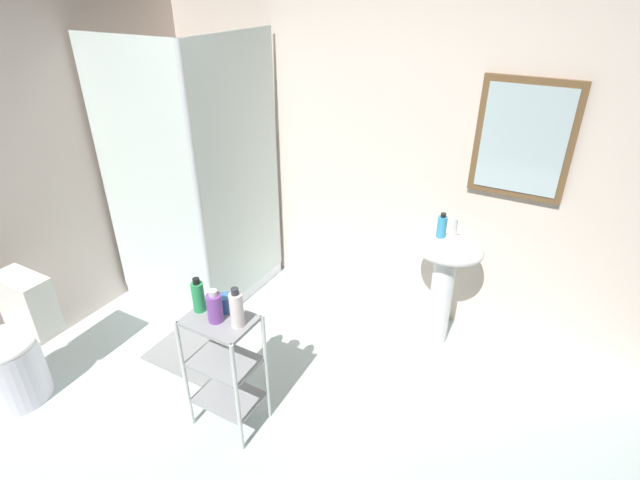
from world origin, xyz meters
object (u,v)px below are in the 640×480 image
object	(u,v)px
body_wash_bottle_green	(198,296)
lotion_bottle_white	(237,309)
conditioner_bottle_purple	(215,307)
rinse_cup	(227,303)
pedestal_sink	(445,271)
storage_cart	(225,363)
toilet	(15,352)
hand_soap_bottle	(442,226)
shower_stall	(203,242)
bath_mat	(194,355)

from	to	relation	value
body_wash_bottle_green	lotion_bottle_white	bearing A→B (deg)	-0.58
conditioner_bottle_purple	rinse_cup	size ratio (longest dim) A/B	2.04
pedestal_sink	storage_cart	bearing A→B (deg)	-122.84
body_wash_bottle_green	rinse_cup	bearing A→B (deg)	29.18
pedestal_sink	storage_cart	xyz separation A→B (m)	(-0.83, -1.28, -0.14)
toilet	hand_soap_bottle	xyz separation A→B (m)	(2.02, 1.75, 0.57)
shower_stall	lotion_bottle_white	xyz separation A→B (m)	(1.11, -0.96, 0.38)
conditioner_bottle_purple	bath_mat	bearing A→B (deg)	149.99
shower_stall	rinse_cup	size ratio (longest dim) A/B	21.98
toilet	bath_mat	distance (m)	1.06
lotion_bottle_white	bath_mat	xyz separation A→B (m)	(-0.68, 0.30, -0.83)
conditioner_bottle_purple	toilet	bearing A→B (deg)	-161.46
hand_soap_bottle	rinse_cup	distance (m)	1.46
conditioner_bottle_purple	lotion_bottle_white	world-z (taller)	lotion_bottle_white
body_wash_bottle_green	rinse_cup	distance (m)	0.15
pedestal_sink	storage_cart	world-z (taller)	pedestal_sink
pedestal_sink	toilet	world-z (taller)	pedestal_sink
hand_soap_bottle	body_wash_bottle_green	distance (m)	1.58
storage_cart	bath_mat	size ratio (longest dim) A/B	1.23
hand_soap_bottle	body_wash_bottle_green	bearing A→B (deg)	-124.81
hand_soap_bottle	conditioner_bottle_purple	xyz separation A→B (m)	(-0.77, -1.33, -0.06)
hand_soap_bottle	body_wash_bottle_green	xyz separation A→B (m)	(-0.90, -1.30, -0.06)
shower_stall	rinse_cup	distance (m)	1.36
hand_soap_bottle	bath_mat	size ratio (longest dim) A/B	0.28
lotion_bottle_white	shower_stall	bearing A→B (deg)	139.12
pedestal_sink	conditioner_bottle_purple	bearing A→B (deg)	-122.67
conditioner_bottle_purple	body_wash_bottle_green	xyz separation A→B (m)	(-0.13, 0.03, 0.01)
conditioner_bottle_purple	rinse_cup	xyz separation A→B (m)	(-0.01, 0.10, -0.04)
body_wash_bottle_green	bath_mat	distance (m)	0.97
toilet	conditioner_bottle_purple	bearing A→B (deg)	18.54
hand_soap_bottle	conditioner_bottle_purple	bearing A→B (deg)	-120.15
storage_cart	conditioner_bottle_purple	bearing A→B (deg)	-107.00
shower_stall	bath_mat	size ratio (longest dim) A/B	3.33
lotion_bottle_white	rinse_cup	world-z (taller)	lotion_bottle_white
toilet	bath_mat	size ratio (longest dim) A/B	1.27
body_wash_bottle_green	rinse_cup	xyz separation A→B (m)	(0.13, 0.07, -0.04)
pedestal_sink	bath_mat	distance (m)	1.80
shower_stall	storage_cart	xyz separation A→B (m)	(0.99, -0.97, -0.03)
toilet	storage_cart	distance (m)	1.34
rinse_cup	bath_mat	world-z (taller)	rinse_cup
storage_cart	lotion_bottle_white	bearing A→B (deg)	4.59
storage_cart	hand_soap_bottle	distance (m)	1.58
bath_mat	lotion_bottle_white	bearing A→B (deg)	-23.65
hand_soap_bottle	conditioner_bottle_purple	size ratio (longest dim) A/B	0.89
storage_cart	hand_soap_bottle	xyz separation A→B (m)	(0.77, 1.31, 0.45)
toilet	storage_cart	xyz separation A→B (m)	(1.26, 0.44, 0.12)
shower_stall	hand_soap_bottle	distance (m)	1.84
storage_cart	body_wash_bottle_green	world-z (taller)	body_wash_bottle_green
storage_cart	bath_mat	distance (m)	0.77
shower_stall	rinse_cup	bearing A→B (deg)	-42.04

